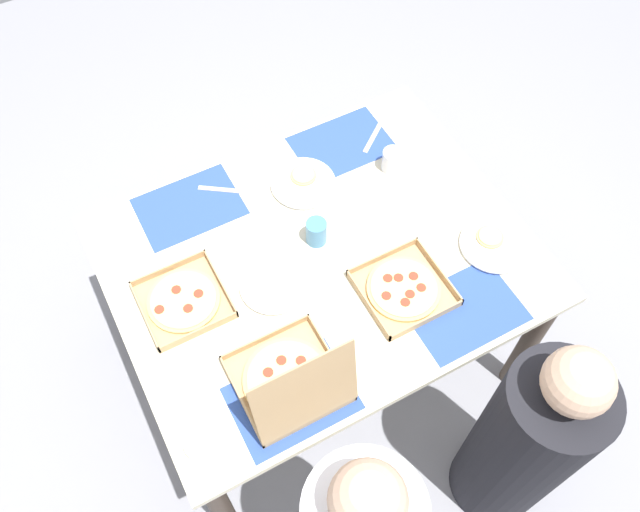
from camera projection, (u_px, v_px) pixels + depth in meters
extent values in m
plane|color=gray|center=(320.00, 347.00, 2.87)|extent=(6.00, 6.00, 0.00)
cylinder|color=#3F3328|center=(392.00, 163.00, 2.96)|extent=(0.07, 0.07, 0.71)
cylinder|color=#3F3328|center=(122.00, 279.00, 2.64)|extent=(0.07, 0.07, 0.71)
cylinder|color=#3F3328|center=(530.00, 341.00, 2.49)|extent=(0.07, 0.07, 0.71)
cylinder|color=#3F3328|center=(221.00, 507.00, 2.17)|extent=(0.07, 0.07, 0.71)
cube|color=beige|center=(320.00, 258.00, 2.26)|extent=(1.39, 1.11, 0.03)
cube|color=#2D4C9E|center=(342.00, 144.00, 2.51)|extent=(0.36, 0.26, 0.00)
cube|color=#2D4C9E|center=(189.00, 206.00, 2.36)|extent=(0.36, 0.26, 0.00)
cube|color=#2D4C9E|center=(464.00, 310.00, 2.13)|extent=(0.36, 0.26, 0.00)
cube|color=#2D4C9E|center=(292.00, 398.00, 1.97)|extent=(0.36, 0.26, 0.00)
cube|color=tan|center=(403.00, 290.00, 2.17)|extent=(0.28, 0.28, 0.01)
cube|color=tan|center=(439.00, 270.00, 2.19)|extent=(0.01, 0.28, 0.03)
cube|color=tan|center=(368.00, 305.00, 2.12)|extent=(0.01, 0.28, 0.03)
cube|color=tan|center=(382.00, 256.00, 2.22)|extent=(0.28, 0.01, 0.03)
cube|color=tan|center=(427.00, 320.00, 2.09)|extent=(0.28, 0.01, 0.03)
cylinder|color=#E0B76B|center=(404.00, 289.00, 2.16)|extent=(0.24, 0.24, 0.01)
cylinder|color=#EFD67F|center=(404.00, 287.00, 2.16)|extent=(0.22, 0.22, 0.00)
cylinder|color=red|center=(386.00, 296.00, 2.14)|extent=(0.03, 0.03, 0.00)
cylinder|color=red|center=(405.00, 302.00, 2.12)|extent=(0.03, 0.03, 0.00)
cylinder|color=red|center=(410.00, 294.00, 2.14)|extent=(0.03, 0.03, 0.00)
cylinder|color=red|center=(421.00, 288.00, 2.15)|extent=(0.03, 0.03, 0.00)
cylinder|color=red|center=(413.00, 276.00, 2.17)|extent=(0.03, 0.03, 0.00)
cylinder|color=red|center=(399.00, 278.00, 2.17)|extent=(0.03, 0.03, 0.00)
cylinder|color=red|center=(388.00, 278.00, 2.17)|extent=(0.03, 0.03, 0.00)
cube|color=tan|center=(287.00, 380.00, 2.00)|extent=(0.31, 0.31, 0.01)
cube|color=tan|center=(331.00, 356.00, 2.02)|extent=(0.01, 0.31, 0.03)
cube|color=tan|center=(241.00, 401.00, 1.95)|extent=(0.01, 0.31, 0.03)
cube|color=tan|center=(265.00, 337.00, 2.06)|extent=(0.31, 0.01, 0.03)
cube|color=tan|center=(311.00, 421.00, 1.91)|extent=(0.31, 0.01, 0.03)
cylinder|color=#E0B76B|center=(287.00, 379.00, 1.99)|extent=(0.27, 0.27, 0.01)
cylinder|color=#EFD67F|center=(287.00, 378.00, 1.99)|extent=(0.24, 0.24, 0.00)
cylinder|color=red|center=(276.00, 385.00, 1.97)|extent=(0.03, 0.03, 0.00)
cylinder|color=red|center=(283.00, 404.00, 1.94)|extent=(0.03, 0.03, 0.00)
cylinder|color=red|center=(296.00, 390.00, 1.96)|extent=(0.03, 0.03, 0.00)
cylinder|color=red|center=(301.00, 376.00, 1.99)|extent=(0.03, 0.03, 0.00)
cylinder|color=red|center=(301.00, 360.00, 2.01)|extent=(0.03, 0.03, 0.00)
cylinder|color=red|center=(281.00, 360.00, 2.01)|extent=(0.03, 0.03, 0.00)
cylinder|color=red|center=(268.00, 372.00, 1.99)|extent=(0.03, 0.03, 0.00)
cube|color=tan|center=(306.00, 394.00, 1.78)|extent=(0.31, 0.05, 0.31)
cube|color=tan|center=(184.00, 302.00, 2.15)|extent=(0.27, 0.27, 0.01)
cube|color=tan|center=(221.00, 282.00, 2.16)|extent=(0.01, 0.27, 0.03)
cube|color=tan|center=(144.00, 316.00, 2.10)|extent=(0.01, 0.27, 0.03)
cube|color=tan|center=(168.00, 268.00, 2.19)|extent=(0.27, 0.01, 0.03)
cube|color=tan|center=(199.00, 332.00, 2.07)|extent=(0.27, 0.01, 0.03)
cylinder|color=#E0B76B|center=(184.00, 300.00, 2.14)|extent=(0.24, 0.24, 0.01)
cylinder|color=#EFD67F|center=(183.00, 299.00, 2.13)|extent=(0.21, 0.21, 0.00)
cylinder|color=red|center=(159.00, 309.00, 2.11)|extent=(0.03, 0.03, 0.00)
cylinder|color=red|center=(188.00, 308.00, 2.11)|extent=(0.03, 0.03, 0.00)
cylinder|color=red|center=(198.00, 294.00, 2.14)|extent=(0.03, 0.03, 0.00)
cylinder|color=red|center=(176.00, 290.00, 2.15)|extent=(0.03, 0.03, 0.00)
cylinder|color=white|center=(303.00, 184.00, 2.40)|extent=(0.23, 0.23, 0.01)
cylinder|color=white|center=(303.00, 183.00, 2.40)|extent=(0.24, 0.24, 0.01)
cylinder|color=#E0B76B|center=(303.00, 175.00, 2.41)|extent=(0.10, 0.10, 0.01)
cylinder|color=#EFD67F|center=(303.00, 174.00, 2.40)|extent=(0.08, 0.08, 0.00)
cylinder|color=white|center=(273.00, 286.00, 2.18)|extent=(0.21, 0.21, 0.01)
cylinder|color=white|center=(273.00, 285.00, 2.17)|extent=(0.22, 0.22, 0.01)
cylinder|color=white|center=(493.00, 246.00, 2.26)|extent=(0.23, 0.23, 0.01)
cylinder|color=white|center=(494.00, 244.00, 2.25)|extent=(0.23, 0.23, 0.01)
cylinder|color=#E0B76B|center=(490.00, 237.00, 2.26)|extent=(0.09, 0.09, 0.01)
cylinder|color=#EFD67F|center=(490.00, 236.00, 2.26)|extent=(0.08, 0.08, 0.00)
cylinder|color=teal|center=(316.00, 232.00, 2.24)|extent=(0.07, 0.07, 0.10)
cylinder|color=silver|center=(392.00, 160.00, 2.42)|extent=(0.08, 0.08, 0.09)
cylinder|color=white|center=(198.00, 447.00, 1.88)|extent=(0.08, 0.08, 0.04)
cube|color=#B7B7BC|center=(227.00, 190.00, 2.39)|extent=(0.18, 0.13, 0.00)
cube|color=#B7B7BC|center=(375.00, 134.00, 2.54)|extent=(0.18, 0.14, 0.00)
cylinder|color=black|center=(521.00, 446.00, 2.17)|extent=(0.32, 0.32, 0.93)
sphere|color=#D1A889|center=(578.00, 382.00, 1.69)|extent=(0.19, 0.19, 0.19)
sphere|color=#D1A889|center=(368.00, 500.00, 1.51)|extent=(0.19, 0.19, 0.19)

